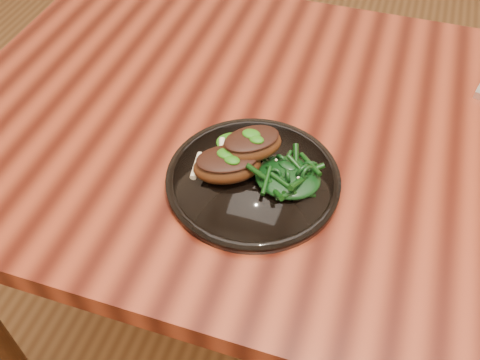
% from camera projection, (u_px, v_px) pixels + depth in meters
% --- Properties ---
extents(desk, '(1.60, 0.80, 0.75)m').
position_uv_depth(desk, '(406.00, 185.00, 0.91)').
color(desk, '#340D06').
rests_on(desk, ground).
extents(plate, '(0.26, 0.26, 0.02)m').
position_uv_depth(plate, '(253.00, 179.00, 0.80)').
color(plate, black).
rests_on(plate, desk).
extents(lamb_chop_front, '(0.12, 0.10, 0.05)m').
position_uv_depth(lamb_chop_front, '(227.00, 165.00, 0.78)').
color(lamb_chop_front, '#43200D').
rests_on(lamb_chop_front, plate).
extents(lamb_chop_back, '(0.11, 0.11, 0.04)m').
position_uv_depth(lamb_chop_back, '(251.00, 144.00, 0.79)').
color(lamb_chop_back, '#43200D').
rests_on(lamb_chop_back, plate).
extents(herb_smear, '(0.09, 0.06, 0.01)m').
position_uv_depth(herb_smear, '(244.00, 145.00, 0.84)').
color(herb_smear, '#114807').
rests_on(herb_smear, plate).
extents(greens_heap, '(0.10, 0.09, 0.04)m').
position_uv_depth(greens_heap, '(288.00, 174.00, 0.78)').
color(greens_heap, black).
rests_on(greens_heap, plate).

